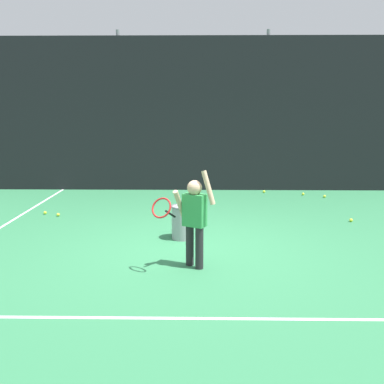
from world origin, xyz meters
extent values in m
plane|color=#2D7247|center=(0.00, 0.00, 0.00)|extent=(20.00, 20.00, 0.00)
cube|color=white|center=(0.00, -2.29, 0.00)|extent=(9.00, 0.05, 0.00)
cube|color=black|center=(0.00, 4.83, 1.95)|extent=(11.60, 0.08, 3.90)
cylinder|color=slate|center=(-1.88, 4.89, 2.03)|extent=(0.09, 0.09, 4.05)
cylinder|color=slate|center=(1.88, 4.89, 2.03)|extent=(0.09, 0.09, 4.05)
cylinder|color=#232326|center=(0.03, -0.73, 0.29)|extent=(0.11, 0.11, 0.58)
cylinder|color=#232326|center=(0.17, -0.87, 0.29)|extent=(0.11, 0.11, 0.58)
cube|color=green|center=(0.10, -0.80, 0.80)|extent=(0.34, 0.29, 0.44)
sphere|color=tan|center=(0.10, -0.80, 1.10)|extent=(0.20, 0.20, 0.20)
cylinder|color=tan|center=(0.28, -0.88, 1.12)|extent=(0.21, 0.16, 0.46)
cylinder|color=tan|center=(-0.10, -0.77, 0.87)|extent=(0.19, 0.29, 0.43)
cylinder|color=black|center=(-0.22, -0.84, 0.75)|extent=(0.14, 0.22, 0.15)
torus|color=red|center=(-0.33, -1.03, 0.88)|extent=(0.33, 0.28, 0.26)
cylinder|color=gray|center=(-0.11, 0.49, 0.28)|extent=(0.36, 0.36, 0.55)
torus|color=#595B60|center=(-0.11, 0.49, 0.55)|extent=(0.38, 0.38, 0.02)
sphere|color=#CCE033|center=(-2.67, 1.94, 0.03)|extent=(0.07, 0.07, 0.07)
sphere|color=#CCE033|center=(3.07, 1.60, 0.03)|extent=(0.07, 0.07, 0.07)
sphere|color=#CCE033|center=(-2.99, 2.10, 0.03)|extent=(0.07, 0.07, 0.07)
sphere|color=#CCE033|center=(1.83, 4.42, 0.03)|extent=(0.07, 0.07, 0.07)
sphere|color=#CCE033|center=(2.76, 4.13, 0.03)|extent=(0.07, 0.07, 0.07)
sphere|color=#CCE033|center=(3.21, 3.85, 0.03)|extent=(0.07, 0.07, 0.07)
camera|label=1|loc=(0.15, -6.43, 2.16)|focal=40.41mm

